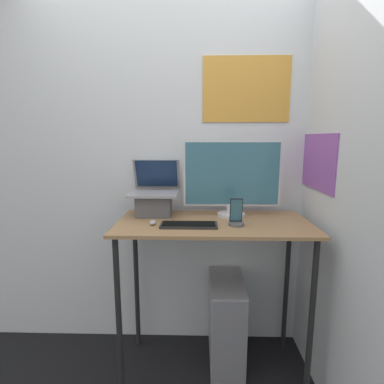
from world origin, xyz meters
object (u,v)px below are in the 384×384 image
object	(u,v)px
laptop	(154,199)
cell_phone	(236,218)
keyboard	(189,225)
monitor	(232,179)
computer_tower	(226,321)
mouse	(153,222)

from	to	relation	value
laptop	cell_phone	bearing A→B (deg)	-23.91
laptop	keyboard	xyz separation A→B (m)	(0.23, -0.25, -0.10)
cell_phone	laptop	bearing A→B (deg)	156.09
laptop	cell_phone	size ratio (longest dim) A/B	2.26
monitor	cell_phone	xyz separation A→B (m)	(0.01, -0.21, -0.20)
monitor	keyboard	xyz separation A→B (m)	(-0.26, -0.23, -0.23)
monitor	computer_tower	bearing A→B (deg)	-124.23
mouse	computer_tower	xyz separation A→B (m)	(0.45, 0.18, -0.74)
keyboard	computer_tower	size ratio (longest dim) A/B	0.56
keyboard	computer_tower	world-z (taller)	keyboard
mouse	computer_tower	distance (m)	0.89
laptop	computer_tower	distance (m)	0.96
keyboard	laptop	bearing A→B (deg)	132.88
monitor	computer_tower	xyz separation A→B (m)	(-0.02, -0.03, -0.97)
monitor	mouse	size ratio (longest dim) A/B	10.05
mouse	computer_tower	bearing A→B (deg)	21.77
cell_phone	computer_tower	world-z (taller)	cell_phone
monitor	cell_phone	size ratio (longest dim) A/B	3.85
mouse	computer_tower	size ratio (longest dim) A/B	0.10
keyboard	cell_phone	distance (m)	0.28
monitor	cell_phone	distance (m)	0.29
cell_phone	computer_tower	distance (m)	0.79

